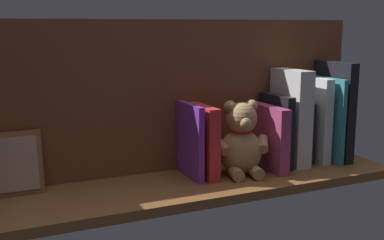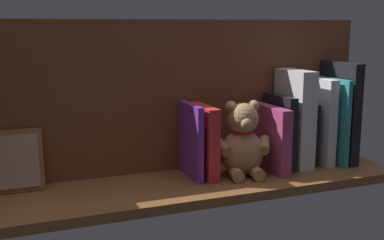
{
  "view_description": "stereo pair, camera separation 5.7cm",
  "coord_description": "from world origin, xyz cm",
  "px_view_note": "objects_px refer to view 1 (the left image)",
  "views": [
    {
      "loc": [
        46.2,
        101.28,
        36.29
      ],
      "look_at": [
        0.0,
        0.0,
        14.64
      ],
      "focal_mm": 45.82,
      "sensor_mm": 36.0,
      "label": 1
    },
    {
      "loc": [
        40.92,
        103.52,
        36.29
      ],
      "look_at": [
        0.0,
        0.0,
        14.64
      ],
      "focal_mm": 45.82,
      "sensor_mm": 36.0,
      "label": 2
    }
  ],
  "objects_px": {
    "dictionary_thick_white": "(290,117)",
    "picture_frame_leaning": "(12,164)",
    "teddy_bear": "(241,142)",
    "book_0": "(333,111)"
  },
  "relations": [
    {
      "from": "dictionary_thick_white",
      "to": "picture_frame_leaning",
      "type": "height_order",
      "value": "dictionary_thick_white"
    },
    {
      "from": "book_0",
      "to": "teddy_bear",
      "type": "height_order",
      "value": "book_0"
    },
    {
      "from": "teddy_bear",
      "to": "dictionary_thick_white",
      "type": "bearing_deg",
      "value": -158.45
    },
    {
      "from": "dictionary_thick_white",
      "to": "picture_frame_leaning",
      "type": "bearing_deg",
      "value": -3.77
    },
    {
      "from": "teddy_bear",
      "to": "picture_frame_leaning",
      "type": "bearing_deg",
      "value": 3.38
    },
    {
      "from": "book_0",
      "to": "picture_frame_leaning",
      "type": "height_order",
      "value": "book_0"
    },
    {
      "from": "book_0",
      "to": "dictionary_thick_white",
      "type": "xyz_separation_m",
      "value": [
        0.14,
        -0.01,
        -0.01
      ]
    },
    {
      "from": "teddy_bear",
      "to": "picture_frame_leaning",
      "type": "relative_size",
      "value": 1.32
    },
    {
      "from": "book_0",
      "to": "picture_frame_leaning",
      "type": "bearing_deg",
      "value": -3.58
    },
    {
      "from": "picture_frame_leaning",
      "to": "dictionary_thick_white",
      "type": "bearing_deg",
      "value": 176.23
    }
  ]
}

